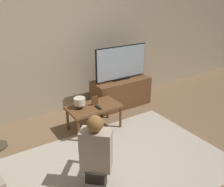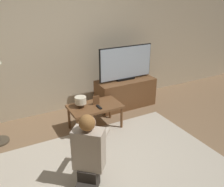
{
  "view_description": "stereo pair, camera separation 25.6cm",
  "coord_description": "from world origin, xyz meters",
  "px_view_note": "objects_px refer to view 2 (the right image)",
  "views": [
    {
      "loc": [
        -1.42,
        -2.17,
        2.14
      ],
      "look_at": [
        0.38,
        0.66,
        0.71
      ],
      "focal_mm": 40.0,
      "sensor_mm": 36.0,
      "label": 1
    },
    {
      "loc": [
        -1.2,
        -2.29,
        2.14
      ],
      "look_at": [
        0.38,
        0.66,
        0.71
      ],
      "focal_mm": 40.0,
      "sensor_mm": 36.0,
      "label": 2
    }
  ],
  "objects_px": {
    "tv": "(126,63)",
    "person_kneeling": "(88,153)",
    "table_lamp": "(81,101)",
    "coffee_table": "(95,108)"
  },
  "relations": [
    {
      "from": "tv",
      "to": "person_kneeling",
      "type": "relative_size",
      "value": 1.17
    },
    {
      "from": "coffee_table",
      "to": "table_lamp",
      "type": "distance_m",
      "value": 0.27
    },
    {
      "from": "table_lamp",
      "to": "tv",
      "type": "bearing_deg",
      "value": 22.52
    },
    {
      "from": "tv",
      "to": "table_lamp",
      "type": "relative_size",
      "value": 5.95
    },
    {
      "from": "tv",
      "to": "coffee_table",
      "type": "bearing_deg",
      "value": -149.59
    },
    {
      "from": "coffee_table",
      "to": "tv",
      "type": "bearing_deg",
      "value": 30.41
    },
    {
      "from": "person_kneeling",
      "to": "table_lamp",
      "type": "bearing_deg",
      "value": -66.16
    },
    {
      "from": "coffee_table",
      "to": "table_lamp",
      "type": "relative_size",
      "value": 4.63
    },
    {
      "from": "tv",
      "to": "person_kneeling",
      "type": "height_order",
      "value": "tv"
    },
    {
      "from": "person_kneeling",
      "to": "table_lamp",
      "type": "relative_size",
      "value": 5.1
    }
  ]
}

